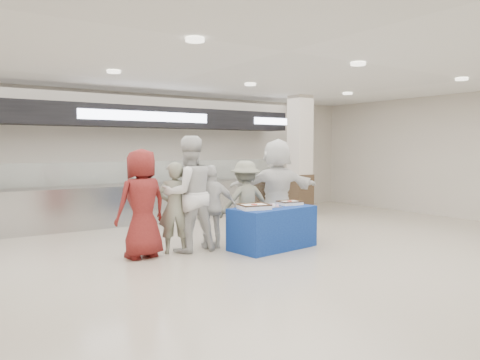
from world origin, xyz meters
TOP-DOWN VIEW (x-y plane):
  - ground at (0.00, 0.00)m, footprint 14.00×14.00m
  - serving_line at (0.00, 5.40)m, footprint 8.70×0.85m
  - column_right at (4.00, 4.20)m, footprint 0.55×0.55m
  - display_table at (0.80, 1.32)m, footprint 1.63×0.96m
  - sheet_cake_left at (0.35, 1.27)m, footprint 0.56×0.47m
  - sheet_cake_right at (1.28, 1.41)m, footprint 0.45×0.37m
  - cupcake_tray at (0.75, 1.32)m, footprint 0.40×0.32m
  - civilian_maroon at (-1.43, 1.97)m, footprint 0.95×0.69m
  - soldier_a at (-0.84, 1.96)m, footprint 0.68×0.58m
  - chef_tall at (-0.56, 1.96)m, footprint 1.04×0.84m
  - chef_short at (-0.09, 1.96)m, footprint 0.96×0.66m
  - soldier_b at (0.68, 2.01)m, footprint 1.11×0.76m
  - civilian_white at (1.40, 1.96)m, footprint 1.94×1.11m

SIDE VIEW (x-z plane):
  - ground at x=0.00m, z-range 0.00..0.00m
  - display_table at x=0.80m, z-range 0.00..0.75m
  - chef_short at x=-0.09m, z-range 0.00..1.51m
  - cupcake_tray at x=0.75m, z-range 0.75..0.81m
  - soldier_b at x=0.68m, z-range 0.00..1.57m
  - soldier_a at x=-0.84m, z-range 0.00..1.58m
  - sheet_cake_right at x=1.28m, z-range 0.75..0.84m
  - sheet_cake_left at x=0.35m, z-range 0.75..0.85m
  - civilian_maroon at x=-1.43m, z-range 0.00..1.80m
  - civilian_white at x=1.40m, z-range 0.00..1.99m
  - chef_tall at x=-0.56m, z-range 0.00..2.03m
  - serving_line at x=0.00m, z-range -0.24..2.56m
  - column_right at x=4.00m, z-range -0.07..3.13m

